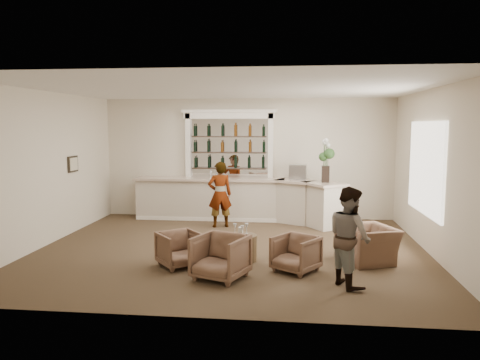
% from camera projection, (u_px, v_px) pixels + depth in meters
% --- Properties ---
extents(ground, '(8.00, 8.00, 0.00)m').
position_uv_depth(ground, '(231.00, 249.00, 9.73)').
color(ground, '#4C3726').
rests_on(ground, ground).
extents(room_shell, '(8.04, 7.02, 3.32)m').
position_uv_depth(room_shell, '(243.00, 136.00, 10.14)').
color(room_shell, beige).
rests_on(room_shell, ground).
extents(bar_counter, '(5.72, 1.80, 1.14)m').
position_uv_depth(bar_counter, '(239.00, 199.00, 12.64)').
color(bar_counter, beige).
rests_on(bar_counter, ground).
extents(back_bar_alcove, '(2.64, 0.25, 3.00)m').
position_uv_depth(back_bar_alcove, '(229.00, 145.00, 12.92)').
color(back_bar_alcove, white).
rests_on(back_bar_alcove, ground).
extents(cocktail_table, '(0.61, 0.61, 0.50)m').
position_uv_depth(cocktail_table, '(241.00, 248.00, 8.91)').
color(cocktail_table, '#4C3821').
rests_on(cocktail_table, ground).
extents(sommelier, '(0.70, 0.57, 1.67)m').
position_uv_depth(sommelier, '(220.00, 194.00, 11.81)').
color(sommelier, gray).
rests_on(sommelier, ground).
extents(guest, '(0.89, 0.97, 1.61)m').
position_uv_depth(guest, '(349.00, 236.00, 7.47)').
color(guest, gray).
rests_on(guest, ground).
extents(armchair_left, '(0.98, 0.98, 0.64)m').
position_uv_depth(armchair_left, '(179.00, 249.00, 8.54)').
color(armchair_left, brown).
rests_on(armchair_left, ground).
extents(armchair_center, '(1.04, 1.05, 0.75)m').
position_uv_depth(armchair_center, '(220.00, 257.00, 7.84)').
color(armchair_center, brown).
rests_on(armchair_center, ground).
extents(armchair_right, '(0.97, 0.97, 0.64)m').
position_uv_depth(armchair_right, '(296.00, 254.00, 8.24)').
color(armchair_right, brown).
rests_on(armchair_right, ground).
extents(armchair_far, '(1.22, 1.29, 0.67)m').
position_uv_depth(armchair_far, '(368.00, 244.00, 8.85)').
color(armchair_far, brown).
rests_on(armchair_far, ground).
extents(espresso_machine, '(0.48, 0.42, 0.39)m').
position_uv_depth(espresso_machine, '(298.00, 172.00, 12.43)').
color(espresso_machine, '#ABABAF').
rests_on(espresso_machine, bar_counter).
extents(flower_vase, '(0.29, 0.29, 1.10)m').
position_uv_depth(flower_vase, '(326.00, 158.00, 11.74)').
color(flower_vase, black).
rests_on(flower_vase, bar_counter).
extents(wine_glass_bar_left, '(0.07, 0.07, 0.21)m').
position_uv_depth(wine_glass_bar_left, '(220.00, 174.00, 12.70)').
color(wine_glass_bar_left, white).
rests_on(wine_glass_bar_left, bar_counter).
extents(wine_glass_bar_right, '(0.07, 0.07, 0.21)m').
position_uv_depth(wine_glass_bar_right, '(211.00, 175.00, 12.61)').
color(wine_glass_bar_right, white).
rests_on(wine_glass_bar_right, bar_counter).
extents(wine_glass_tbl_a, '(0.07, 0.07, 0.21)m').
position_uv_depth(wine_glass_tbl_a, '(235.00, 229.00, 8.91)').
color(wine_glass_tbl_a, white).
rests_on(wine_glass_tbl_a, cocktail_table).
extents(wine_glass_tbl_b, '(0.07, 0.07, 0.21)m').
position_uv_depth(wine_glass_tbl_b, '(247.00, 229.00, 8.94)').
color(wine_glass_tbl_b, white).
rests_on(wine_glass_tbl_b, cocktail_table).
extents(wine_glass_tbl_c, '(0.07, 0.07, 0.21)m').
position_uv_depth(wine_glass_tbl_c, '(242.00, 231.00, 8.74)').
color(wine_glass_tbl_c, white).
rests_on(wine_glass_tbl_c, cocktail_table).
extents(napkin_holder, '(0.08, 0.08, 0.12)m').
position_uv_depth(napkin_holder, '(241.00, 230.00, 9.01)').
color(napkin_holder, silver).
rests_on(napkin_holder, cocktail_table).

